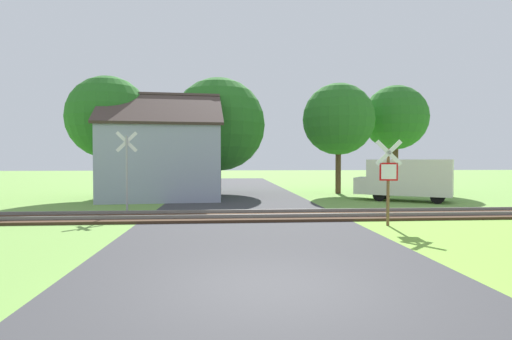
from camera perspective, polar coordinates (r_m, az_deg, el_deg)
ground_plane at (r=7.04m, az=2.05°, el=-16.77°), size 160.00×160.00×0.00m
road_asphalt at (r=8.96m, az=0.57°, el=-12.78°), size 7.60×80.00×0.01m
rail_track at (r=15.39m, az=-1.58°, el=-6.59°), size 60.00×2.60×0.22m
stop_sign_near at (r=14.04m, az=18.39°, el=-0.86°), size 0.87×0.20×2.88m
crossing_sign_far at (r=17.37m, az=-17.98°, el=0.56°), size 0.87×0.20×3.40m
house at (r=23.82m, az=-13.15°, el=1.44°), size 7.12×7.15×6.12m
tree_far at (r=30.67m, az=19.29°, el=7.04°), size 4.61×4.61×7.58m
tree_center at (r=26.69m, az=-5.35°, el=6.48°), size 6.14×6.14×7.64m
tree_left at (r=24.91m, az=-20.36°, el=7.03°), size 4.76×4.76×7.07m
tree_right at (r=27.04m, az=11.70°, el=7.10°), size 4.71×4.71×7.27m
mail_truck at (r=22.96m, az=20.66°, el=-1.09°), size 5.13×4.20×2.24m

